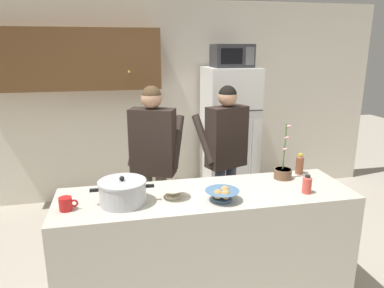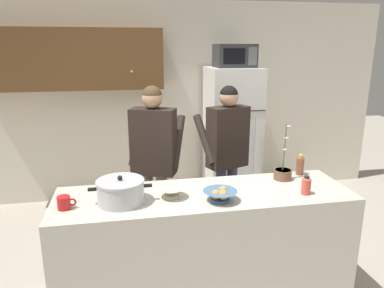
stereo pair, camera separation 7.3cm
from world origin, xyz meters
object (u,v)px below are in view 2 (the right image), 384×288
object	(u,v)px
bread_bowl	(220,195)
bottle_near_edge	(300,165)
microwave	(235,56)
refrigerator	(232,136)
person_by_sink	(227,145)
bottle_mid_counter	(306,185)
cooking_pot	(121,191)
potted_orchid	(283,172)
coffee_mug	(64,203)
empty_bowl	(171,192)
person_near_pot	(154,150)

from	to	relation	value
bread_bowl	bottle_near_edge	bearing A→B (deg)	26.43
microwave	refrigerator	bearing A→B (deg)	90.07
person_by_sink	bottle_near_edge	bearing A→B (deg)	-55.34
bread_bowl	bottle_mid_counter	size ratio (longest dim) A/B	1.72
cooking_pot	person_by_sink	bearing A→B (deg)	42.52
potted_orchid	cooking_pot	bearing A→B (deg)	-170.47
bread_bowl	potted_orchid	bearing A→B (deg)	27.66
microwave	bottle_mid_counter	xyz separation A→B (m)	(-0.01, -1.99, -0.92)
microwave	person_by_sink	distance (m)	1.29
microwave	cooking_pot	size ratio (longest dim) A/B	1.05
bread_bowl	bottle_mid_counter	bearing A→B (deg)	0.32
coffee_mug	potted_orchid	size ratio (longest dim) A/B	0.27
bread_bowl	empty_bowl	bearing A→B (deg)	159.16
bread_bowl	potted_orchid	world-z (taller)	potted_orchid
cooking_pot	coffee_mug	size ratio (longest dim) A/B	3.49
coffee_mug	empty_bowl	world-z (taller)	coffee_mug
person_near_pot	bottle_mid_counter	world-z (taller)	person_near_pot
bottle_near_edge	refrigerator	bearing A→B (deg)	95.20
refrigerator	potted_orchid	size ratio (longest dim) A/B	3.65
empty_bowl	potted_orchid	distance (m)	1.01
person_near_pot	bottle_mid_counter	size ratio (longest dim) A/B	11.31
cooking_pot	coffee_mug	distance (m)	0.39
person_by_sink	cooking_pot	bearing A→B (deg)	-137.48
bottle_near_edge	cooking_pot	bearing A→B (deg)	-168.78
coffee_mug	potted_orchid	distance (m)	1.77
refrigerator	bread_bowl	distance (m)	2.13
person_near_pot	coffee_mug	world-z (taller)	person_near_pot
bread_bowl	microwave	bearing A→B (deg)	70.68
coffee_mug	empty_bowl	bearing A→B (deg)	4.51
coffee_mug	bottle_mid_counter	world-z (taller)	bottle_mid_counter
microwave	bottle_near_edge	size ratio (longest dim) A/B	2.56
person_by_sink	bottle_mid_counter	bearing A→B (deg)	-74.00
person_by_sink	person_near_pot	bearing A→B (deg)	-172.19
microwave	bottle_near_edge	world-z (taller)	microwave
refrigerator	empty_bowl	xyz separation A→B (m)	(-1.04, -1.88, 0.08)
person_near_pot	empty_bowl	world-z (taller)	person_near_pot
cooking_pot	bottle_mid_counter	size ratio (longest dim) A/B	3.09
coffee_mug	bottle_mid_counter	size ratio (longest dim) A/B	0.88
refrigerator	coffee_mug	distance (m)	2.65
bottle_near_edge	empty_bowl	bearing A→B (deg)	-166.45
person_by_sink	potted_orchid	world-z (taller)	person_by_sink
cooking_pot	potted_orchid	size ratio (longest dim) A/B	0.94
refrigerator	potted_orchid	distance (m)	1.68
empty_bowl	refrigerator	bearing A→B (deg)	60.94
refrigerator	empty_bowl	bearing A→B (deg)	-119.06
person_by_sink	coffee_mug	size ratio (longest dim) A/B	12.58
person_by_sink	bread_bowl	distance (m)	1.17
coffee_mug	bottle_near_edge	distance (m)	1.98
cooking_pot	potted_orchid	bearing A→B (deg)	9.53
person_by_sink	potted_orchid	bearing A→B (deg)	-70.18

